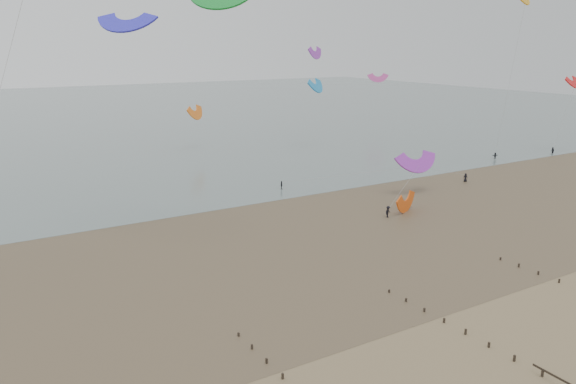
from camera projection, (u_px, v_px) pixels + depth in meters
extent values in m
plane|color=brown|center=(446.00, 354.00, 48.33)|extent=(500.00, 500.00, 0.00)
plane|color=#475654|center=(52.00, 114.00, 213.72)|extent=(500.00, 500.00, 0.00)
plane|color=#473A28|center=(256.00, 238.00, 77.27)|extent=(500.00, 500.00, 0.00)
ellipsoid|color=slate|center=(160.00, 304.00, 57.50)|extent=(23.60, 14.36, 0.01)
ellipsoid|color=slate|center=(316.00, 219.00, 85.77)|extent=(33.64, 18.32, 0.01)
ellipsoid|color=slate|center=(502.00, 201.00, 95.69)|extent=(19.65, 13.67, 0.01)
cube|color=black|center=(283.00, 377.00, 44.66)|extent=(0.16, 0.16, 0.54)
cube|color=black|center=(267.00, 361.00, 46.84)|extent=(0.16, 0.16, 0.51)
cube|color=black|center=(252.00, 347.00, 49.02)|extent=(0.16, 0.16, 0.48)
cube|color=black|center=(239.00, 335.00, 51.20)|extent=(0.16, 0.16, 0.45)
cube|color=black|center=(542.00, 374.00, 44.96)|extent=(0.16, 0.16, 0.65)
cube|color=black|center=(514.00, 358.00, 47.14)|extent=(0.16, 0.16, 0.62)
cube|color=black|center=(489.00, 345.00, 49.32)|extent=(0.16, 0.16, 0.59)
cube|color=black|center=(466.00, 332.00, 51.50)|extent=(0.16, 0.16, 0.57)
cube|color=black|center=(444.00, 321.00, 53.68)|extent=(0.16, 0.16, 0.54)
cube|color=black|center=(424.00, 310.00, 55.86)|extent=(0.16, 0.16, 0.51)
cube|color=black|center=(406.00, 300.00, 58.04)|extent=(0.16, 0.16, 0.48)
cube|color=black|center=(389.00, 291.00, 60.22)|extent=(0.16, 0.16, 0.45)
cube|color=black|center=(559.00, 281.00, 62.70)|extent=(0.16, 0.16, 0.54)
cube|color=black|center=(538.00, 273.00, 64.88)|extent=(0.16, 0.16, 0.51)
cube|color=black|center=(519.00, 266.00, 67.06)|extent=(0.16, 0.16, 0.48)
cube|color=black|center=(500.00, 259.00, 69.24)|extent=(0.16, 0.16, 0.45)
imported|color=black|center=(282.00, 185.00, 103.04)|extent=(0.74, 0.98, 1.55)
imported|color=black|center=(466.00, 178.00, 108.66)|extent=(0.97, 0.96, 1.69)
imported|color=black|center=(553.00, 151.00, 135.54)|extent=(0.89, 1.02, 1.78)
imported|color=black|center=(495.00, 156.00, 130.23)|extent=(1.47, 0.97, 1.52)
imported|color=black|center=(388.00, 212.00, 86.20)|extent=(1.34, 1.02, 1.83)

